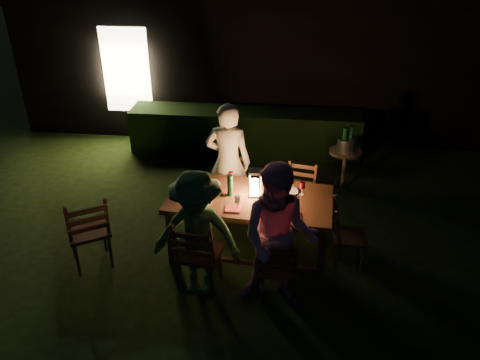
# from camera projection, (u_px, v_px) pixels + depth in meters

# --- Properties ---
(garden_envelope) EXTENTS (40.00, 40.00, 3.20)m
(garden_envelope) POSITION_uv_depth(u_px,v_px,m) (278.00, 39.00, 10.17)
(garden_envelope) COLOR black
(garden_envelope) RESTS_ON ground
(dining_table) EXTENTS (2.08, 1.16, 0.83)m
(dining_table) POSITION_uv_depth(u_px,v_px,m) (250.00, 203.00, 5.79)
(dining_table) COLOR #442616
(dining_table) RESTS_ON ground
(chair_near_left) EXTENTS (0.52, 0.55, 1.04)m
(chair_near_left) POSITION_uv_depth(u_px,v_px,m) (200.00, 265.00, 5.41)
(chair_near_left) COLOR #442616
(chair_near_left) RESTS_ON ground
(chair_near_right) EXTENTS (0.41, 0.44, 0.91)m
(chair_near_right) POSITION_uv_depth(u_px,v_px,m) (277.00, 278.00, 5.28)
(chair_near_right) COLOR #442616
(chair_near_right) RESTS_ON ground
(chair_far_left) EXTENTS (0.51, 0.53, 0.96)m
(chair_far_left) POSITION_uv_depth(u_px,v_px,m) (228.00, 200.00, 6.74)
(chair_far_left) COLOR #442616
(chair_far_left) RESTS_ON ground
(chair_far_right) EXTENTS (0.49, 0.51, 0.91)m
(chair_far_right) POSITION_uv_depth(u_px,v_px,m) (297.00, 207.00, 6.59)
(chair_far_right) COLOR #442616
(chair_far_right) RESTS_ON ground
(chair_end) EXTENTS (0.44, 0.41, 0.91)m
(chair_end) POSITION_uv_depth(u_px,v_px,m) (347.00, 245.00, 5.81)
(chair_end) COLOR #442616
(chair_end) RESTS_ON ground
(chair_spare) EXTENTS (0.68, 0.69, 1.08)m
(chair_spare) POSITION_uv_depth(u_px,v_px,m) (91.00, 243.00, 5.77)
(chair_spare) COLOR #442616
(chair_spare) RESTS_ON ground
(person_house_side) EXTENTS (0.67, 0.47, 1.74)m
(person_house_side) POSITION_uv_depth(u_px,v_px,m) (228.00, 162.00, 6.51)
(person_house_side) COLOR #EAEAC8
(person_house_side) RESTS_ON ground
(person_opp_right) EXTENTS (0.89, 0.72, 1.72)m
(person_opp_right) POSITION_uv_depth(u_px,v_px,m) (279.00, 238.00, 4.95)
(person_opp_right) COLOR #D08FAC
(person_opp_right) RESTS_ON ground
(person_opp_left) EXTENTS (1.05, 0.66, 1.55)m
(person_opp_left) POSITION_uv_depth(u_px,v_px,m) (197.00, 235.00, 5.14)
(person_opp_left) COLOR #387038
(person_opp_left) RESTS_ON ground
(lantern) EXTENTS (0.16, 0.16, 0.35)m
(lantern) POSITION_uv_depth(u_px,v_px,m) (255.00, 184.00, 5.70)
(lantern) COLOR white
(lantern) RESTS_ON dining_table
(plate_far_left) EXTENTS (0.25, 0.25, 0.01)m
(plate_far_left) POSITION_uv_depth(u_px,v_px,m) (211.00, 184.00, 6.02)
(plate_far_left) COLOR white
(plate_far_left) RESTS_ON dining_table
(plate_near_left) EXTENTS (0.25, 0.25, 0.01)m
(plate_near_left) POSITION_uv_depth(u_px,v_px,m) (202.00, 201.00, 5.64)
(plate_near_left) COLOR white
(plate_near_left) RESTS_ON dining_table
(plate_far_right) EXTENTS (0.25, 0.25, 0.01)m
(plate_far_right) POSITION_uv_depth(u_px,v_px,m) (288.00, 191.00, 5.86)
(plate_far_right) COLOR white
(plate_far_right) RESTS_ON dining_table
(plate_near_right) EXTENTS (0.25, 0.25, 0.01)m
(plate_near_right) POSITION_uv_depth(u_px,v_px,m) (285.00, 210.00, 5.48)
(plate_near_right) COLOR white
(plate_near_right) RESTS_ON dining_table
(wineglass_a) EXTENTS (0.06, 0.06, 0.18)m
(wineglass_a) POSITION_uv_depth(u_px,v_px,m) (231.00, 178.00, 5.99)
(wineglass_a) COLOR #59070F
(wineglass_a) RESTS_ON dining_table
(wineglass_b) EXTENTS (0.06, 0.06, 0.18)m
(wineglass_b) POSITION_uv_depth(u_px,v_px,m) (190.00, 190.00, 5.72)
(wineglass_b) COLOR #59070F
(wineglass_b) RESTS_ON dining_table
(wineglass_c) EXTENTS (0.06, 0.06, 0.18)m
(wineglass_c) POSITION_uv_depth(u_px,v_px,m) (271.00, 205.00, 5.41)
(wineglass_c) COLOR #59070F
(wineglass_c) RESTS_ON dining_table
(wineglass_d) EXTENTS (0.06, 0.06, 0.18)m
(wineglass_d) POSITION_uv_depth(u_px,v_px,m) (302.00, 188.00, 5.76)
(wineglass_d) COLOR #59070F
(wineglass_d) RESTS_ON dining_table
(wineglass_e) EXTENTS (0.06, 0.06, 0.18)m
(wineglass_e) POSITION_uv_depth(u_px,v_px,m) (237.00, 203.00, 5.46)
(wineglass_e) COLOR silver
(wineglass_e) RESTS_ON dining_table
(bottle_table) EXTENTS (0.07, 0.07, 0.28)m
(bottle_table) POSITION_uv_depth(u_px,v_px,m) (230.00, 185.00, 5.72)
(bottle_table) COLOR #0F471E
(bottle_table) RESTS_ON dining_table
(napkin_left) EXTENTS (0.18, 0.14, 0.01)m
(napkin_left) POSITION_uv_depth(u_px,v_px,m) (233.00, 209.00, 5.49)
(napkin_left) COLOR red
(napkin_left) RESTS_ON dining_table
(napkin_right) EXTENTS (0.18, 0.14, 0.01)m
(napkin_right) POSITION_uv_depth(u_px,v_px,m) (293.00, 214.00, 5.39)
(napkin_right) COLOR red
(napkin_right) RESTS_ON dining_table
(phone) EXTENTS (0.14, 0.07, 0.01)m
(phone) POSITION_uv_depth(u_px,v_px,m) (195.00, 204.00, 5.59)
(phone) COLOR black
(phone) RESTS_ON dining_table
(side_table) EXTENTS (0.51, 0.51, 0.68)m
(side_table) POSITION_uv_depth(u_px,v_px,m) (345.00, 156.00, 7.31)
(side_table) COLOR brown
(side_table) RESTS_ON ground
(ice_bucket) EXTENTS (0.30, 0.30, 0.22)m
(ice_bucket) POSITION_uv_depth(u_px,v_px,m) (347.00, 144.00, 7.22)
(ice_bucket) COLOR #A5A8AD
(ice_bucket) RESTS_ON side_table
(bottle_bucket_a) EXTENTS (0.07, 0.07, 0.32)m
(bottle_bucket_a) POSITION_uv_depth(u_px,v_px,m) (344.00, 142.00, 7.16)
(bottle_bucket_a) COLOR #0F471E
(bottle_bucket_a) RESTS_ON side_table
(bottle_bucket_b) EXTENTS (0.07, 0.07, 0.32)m
(bottle_bucket_b) POSITION_uv_depth(u_px,v_px,m) (350.00, 141.00, 7.22)
(bottle_bucket_b) COLOR #0F471E
(bottle_bucket_b) RESTS_ON side_table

